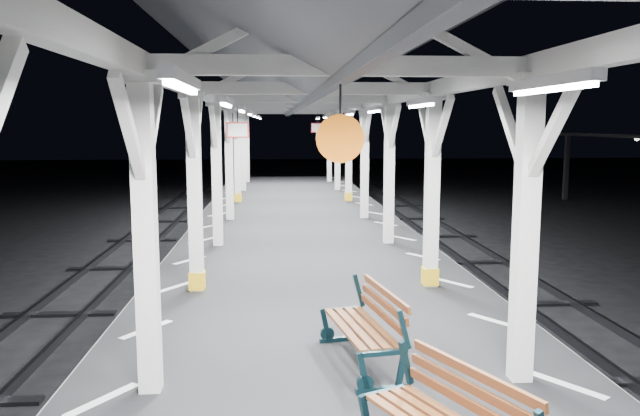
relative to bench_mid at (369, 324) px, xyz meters
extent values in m
plane|color=black|center=(-0.40, 1.42, -1.48)|extent=(120.00, 120.00, 0.00)
cube|color=black|center=(-0.40, 1.42, -0.98)|extent=(6.00, 50.00, 1.00)
cube|color=silver|center=(-2.85, 1.42, -0.47)|extent=(1.00, 48.00, 0.01)
cube|color=silver|center=(2.05, 1.42, -0.47)|extent=(1.00, 48.00, 0.01)
cube|color=#2D2D33|center=(-4.85, 1.42, -1.40)|extent=(0.08, 60.00, 0.16)
cube|color=#2D2D33|center=(4.05, 1.42, -1.40)|extent=(0.08, 60.00, 0.16)
cube|color=silver|center=(-2.40, -0.58, 1.12)|extent=(0.22, 0.22, 3.20)
cube|color=silver|center=(-2.40, -0.58, 2.78)|extent=(0.40, 0.40, 0.12)
cube|color=silver|center=(-2.40, -0.03, 2.27)|extent=(0.10, 0.99, 0.99)
cube|color=silver|center=(-2.40, -1.13, 2.27)|extent=(0.10, 0.99, 0.99)
cube|color=silver|center=(-2.40, 3.42, 1.12)|extent=(0.22, 0.22, 3.20)
cube|color=silver|center=(-2.40, 3.42, 2.78)|extent=(0.40, 0.40, 0.12)
cube|color=gold|center=(-2.40, 3.42, -0.30)|extent=(0.26, 0.26, 0.30)
cube|color=silver|center=(-2.40, 3.97, 2.27)|extent=(0.10, 0.99, 0.99)
cube|color=silver|center=(-2.40, 2.87, 2.27)|extent=(0.10, 0.99, 0.99)
cube|color=silver|center=(-2.40, 7.42, 1.12)|extent=(0.22, 0.22, 3.20)
cube|color=silver|center=(-2.40, 7.42, 2.78)|extent=(0.40, 0.40, 0.12)
cube|color=silver|center=(-2.40, 7.97, 2.27)|extent=(0.10, 0.99, 0.99)
cube|color=silver|center=(-2.40, 6.87, 2.27)|extent=(0.10, 0.99, 0.99)
cube|color=silver|center=(-2.40, 11.42, 1.12)|extent=(0.22, 0.22, 3.20)
cube|color=silver|center=(-2.40, 11.42, 2.78)|extent=(0.40, 0.40, 0.12)
cube|color=silver|center=(-2.40, 11.97, 2.27)|extent=(0.10, 0.99, 0.99)
cube|color=silver|center=(-2.40, 10.87, 2.27)|extent=(0.10, 0.99, 0.99)
cube|color=silver|center=(-2.40, 15.42, 1.12)|extent=(0.22, 0.22, 3.20)
cube|color=silver|center=(-2.40, 15.42, 2.78)|extent=(0.40, 0.40, 0.12)
cube|color=gold|center=(-2.40, 15.42, -0.30)|extent=(0.26, 0.26, 0.30)
cube|color=silver|center=(-2.40, 15.97, 2.27)|extent=(0.10, 0.99, 0.99)
cube|color=silver|center=(-2.40, 14.87, 2.27)|extent=(0.10, 0.99, 0.99)
cube|color=silver|center=(-2.40, 19.42, 1.12)|extent=(0.22, 0.22, 3.20)
cube|color=silver|center=(-2.40, 19.42, 2.78)|extent=(0.40, 0.40, 0.12)
cube|color=silver|center=(-2.40, 19.97, 2.27)|extent=(0.10, 0.99, 0.99)
cube|color=silver|center=(-2.40, 18.87, 2.27)|extent=(0.10, 0.99, 0.99)
cube|color=silver|center=(-2.40, 23.42, 1.12)|extent=(0.22, 0.22, 3.20)
cube|color=silver|center=(-2.40, 23.42, 2.78)|extent=(0.40, 0.40, 0.12)
cube|color=silver|center=(-2.40, 23.97, 2.27)|extent=(0.10, 0.99, 0.99)
cube|color=silver|center=(-2.40, 22.87, 2.27)|extent=(0.10, 0.99, 0.99)
cube|color=silver|center=(1.60, -0.58, 1.12)|extent=(0.22, 0.22, 3.20)
cube|color=silver|center=(1.60, -0.58, 2.78)|extent=(0.40, 0.40, 0.12)
cube|color=silver|center=(1.60, -0.03, 2.27)|extent=(0.10, 0.99, 0.99)
cube|color=silver|center=(1.60, -1.13, 2.27)|extent=(0.10, 0.99, 0.99)
cube|color=silver|center=(1.60, 3.42, 1.12)|extent=(0.22, 0.22, 3.20)
cube|color=silver|center=(1.60, 3.42, 2.78)|extent=(0.40, 0.40, 0.12)
cube|color=gold|center=(1.60, 3.42, -0.30)|extent=(0.26, 0.26, 0.30)
cube|color=silver|center=(1.60, 3.97, 2.27)|extent=(0.10, 0.99, 0.99)
cube|color=silver|center=(1.60, 2.87, 2.27)|extent=(0.10, 0.99, 0.99)
cube|color=silver|center=(1.60, 7.42, 1.12)|extent=(0.22, 0.22, 3.20)
cube|color=silver|center=(1.60, 7.42, 2.78)|extent=(0.40, 0.40, 0.12)
cube|color=silver|center=(1.60, 7.97, 2.27)|extent=(0.10, 0.99, 0.99)
cube|color=silver|center=(1.60, 6.87, 2.27)|extent=(0.10, 0.99, 0.99)
cube|color=silver|center=(1.60, 11.42, 1.12)|extent=(0.22, 0.22, 3.20)
cube|color=silver|center=(1.60, 11.42, 2.78)|extent=(0.40, 0.40, 0.12)
cube|color=silver|center=(1.60, 11.97, 2.27)|extent=(0.10, 0.99, 0.99)
cube|color=silver|center=(1.60, 10.87, 2.27)|extent=(0.10, 0.99, 0.99)
cube|color=silver|center=(1.60, 15.42, 1.12)|extent=(0.22, 0.22, 3.20)
cube|color=silver|center=(1.60, 15.42, 2.78)|extent=(0.40, 0.40, 0.12)
cube|color=gold|center=(1.60, 15.42, -0.30)|extent=(0.26, 0.26, 0.30)
cube|color=silver|center=(1.60, 15.97, 2.27)|extent=(0.10, 0.99, 0.99)
cube|color=silver|center=(1.60, 14.87, 2.27)|extent=(0.10, 0.99, 0.99)
cube|color=silver|center=(1.60, 19.42, 1.12)|extent=(0.22, 0.22, 3.20)
cube|color=silver|center=(1.60, 19.42, 2.78)|extent=(0.40, 0.40, 0.12)
cube|color=silver|center=(1.60, 19.97, 2.27)|extent=(0.10, 0.99, 0.99)
cube|color=silver|center=(1.60, 18.87, 2.27)|extent=(0.10, 0.99, 0.99)
cube|color=silver|center=(1.60, 23.42, 1.12)|extent=(0.22, 0.22, 3.20)
cube|color=silver|center=(1.60, 23.42, 2.78)|extent=(0.40, 0.40, 0.12)
cube|color=silver|center=(1.60, 23.97, 2.27)|extent=(0.10, 0.99, 0.99)
cube|color=silver|center=(1.60, 22.87, 2.27)|extent=(0.10, 0.99, 0.99)
cube|color=silver|center=(-2.40, 1.42, 2.90)|extent=(0.18, 48.00, 0.24)
cube|color=silver|center=(1.60, 1.42, 2.90)|extent=(0.18, 48.00, 0.24)
cube|color=silver|center=(-0.40, -0.58, 2.90)|extent=(4.20, 0.14, 0.20)
cube|color=silver|center=(-0.40, 3.42, 2.90)|extent=(4.20, 0.14, 0.20)
cube|color=silver|center=(-0.40, 7.42, 2.90)|extent=(4.20, 0.14, 0.20)
cube|color=silver|center=(-0.40, 11.42, 2.90)|extent=(4.20, 0.14, 0.20)
cube|color=silver|center=(-0.40, 15.42, 2.90)|extent=(4.20, 0.14, 0.20)
cube|color=silver|center=(-0.40, 19.42, 2.90)|extent=(4.20, 0.14, 0.20)
cube|color=silver|center=(-0.40, 23.42, 2.90)|extent=(4.20, 0.14, 0.20)
cube|color=silver|center=(-0.40, 1.42, 3.82)|extent=(0.16, 48.00, 0.20)
cube|color=#4F5256|center=(-1.70, 1.42, 3.44)|extent=(2.80, 49.00, 1.45)
cube|color=#4F5256|center=(0.90, 1.42, 3.44)|extent=(2.80, 49.00, 1.45)
cube|color=silver|center=(-1.70, -2.58, 2.62)|extent=(0.10, 1.35, 0.08)
cube|color=white|center=(-1.70, -2.58, 2.57)|extent=(0.05, 1.25, 0.05)
cube|color=silver|center=(-1.70, 1.42, 2.62)|extent=(0.10, 1.35, 0.08)
cube|color=white|center=(-1.70, 1.42, 2.57)|extent=(0.05, 1.25, 0.05)
cube|color=silver|center=(-1.70, 5.42, 2.62)|extent=(0.10, 1.35, 0.08)
cube|color=white|center=(-1.70, 5.42, 2.57)|extent=(0.05, 1.25, 0.05)
cube|color=silver|center=(-1.70, 9.42, 2.62)|extent=(0.10, 1.35, 0.08)
cube|color=white|center=(-1.70, 9.42, 2.57)|extent=(0.05, 1.25, 0.05)
cube|color=silver|center=(-1.70, 13.42, 2.62)|extent=(0.10, 1.35, 0.08)
cube|color=white|center=(-1.70, 13.42, 2.57)|extent=(0.05, 1.25, 0.05)
cube|color=silver|center=(-1.70, 17.42, 2.62)|extent=(0.10, 1.35, 0.08)
cube|color=white|center=(-1.70, 17.42, 2.57)|extent=(0.05, 1.25, 0.05)
cube|color=silver|center=(-1.70, 21.42, 2.62)|extent=(0.10, 1.35, 0.08)
cube|color=white|center=(-1.70, 21.42, 2.57)|extent=(0.05, 1.25, 0.05)
cube|color=silver|center=(0.90, -2.58, 2.62)|extent=(0.10, 1.35, 0.08)
cube|color=white|center=(0.90, -2.58, 2.57)|extent=(0.05, 1.25, 0.05)
cube|color=silver|center=(0.90, 1.42, 2.62)|extent=(0.10, 1.35, 0.08)
cube|color=white|center=(0.90, 1.42, 2.57)|extent=(0.05, 1.25, 0.05)
cube|color=silver|center=(0.90, 5.42, 2.62)|extent=(0.10, 1.35, 0.08)
cube|color=white|center=(0.90, 5.42, 2.57)|extent=(0.05, 1.25, 0.05)
cube|color=silver|center=(0.90, 9.42, 2.62)|extent=(0.10, 1.35, 0.08)
cube|color=white|center=(0.90, 9.42, 2.57)|extent=(0.05, 1.25, 0.05)
cube|color=silver|center=(0.90, 13.42, 2.62)|extent=(0.10, 1.35, 0.08)
cube|color=white|center=(0.90, 13.42, 2.57)|extent=(0.05, 1.25, 0.05)
cube|color=silver|center=(0.90, 17.42, 2.62)|extent=(0.10, 1.35, 0.08)
cube|color=white|center=(0.90, 17.42, 2.57)|extent=(0.05, 1.25, 0.05)
cube|color=silver|center=(0.90, 21.42, 2.62)|extent=(0.10, 1.35, 0.08)
cube|color=white|center=(0.90, 21.42, 2.57)|extent=(0.05, 1.25, 0.05)
cylinder|color=black|center=(-0.40, -0.58, 2.57)|extent=(0.02, 0.02, 0.30)
cylinder|color=orange|center=(-0.40, -0.58, 2.17)|extent=(0.50, 0.04, 0.50)
cylinder|color=black|center=(-1.90, 7.32, 2.54)|extent=(0.02, 0.02, 0.36)
cube|color=red|center=(-1.90, 7.32, 2.19)|extent=(0.50, 0.03, 0.35)
cube|color=white|center=(-1.90, 7.32, 2.19)|extent=(0.44, 0.04, 0.29)
cylinder|color=black|center=(0.53, 16.21, 2.54)|extent=(0.02, 0.02, 0.36)
cube|color=red|center=(0.53, 16.21, 2.19)|extent=(0.50, 0.03, 0.35)
cube|color=white|center=(0.53, 16.21, 2.19)|extent=(0.44, 0.05, 0.29)
cube|color=black|center=(13.60, 23.42, 0.17)|extent=(0.20, 0.20, 3.30)
sphere|color=silver|center=(13.60, 17.42, 1.74)|extent=(0.20, 0.20, 0.20)
sphere|color=silver|center=(13.60, 23.42, 1.74)|extent=(0.20, 0.20, 0.20)
cube|color=black|center=(0.08, -1.64, -0.25)|extent=(0.14, 0.10, 0.45)
cube|color=black|center=(0.09, -1.64, 0.18)|extent=(0.16, 0.11, 0.43)
cube|color=#5B2915|center=(0.46, -2.33, 0.10)|extent=(0.67, 1.36, 0.09)
cube|color=#5B2915|center=(0.47, -2.32, 0.22)|extent=(0.67, 1.36, 0.09)
cube|color=#5B2915|center=(0.49, -2.31, 0.35)|extent=(0.67, 1.36, 0.09)
cube|color=black|center=(0.04, -0.80, -0.45)|extent=(0.60, 0.16, 0.06)
cube|color=black|center=(-0.18, -0.84, -0.25)|extent=(0.16, 0.07, 0.46)
cube|color=black|center=(0.23, -0.77, -0.25)|extent=(0.14, 0.07, 0.46)
cube|color=black|center=(0.25, -0.77, 0.19)|extent=(0.17, 0.08, 0.44)
cube|color=black|center=(-0.23, 0.77, -0.45)|extent=(0.60, 0.16, 0.06)
cube|color=black|center=(-0.44, 0.73, -0.25)|extent=(0.16, 0.07, 0.46)
cube|color=black|center=(-0.03, 0.80, -0.25)|extent=(0.14, 0.07, 0.46)
cube|color=black|center=(-0.01, 0.81, 0.19)|extent=(0.17, 0.08, 0.44)
cube|color=#5B2915|center=(-0.29, -0.05, -0.03)|extent=(0.34, 1.51, 0.03)
cube|color=#5B2915|center=(-0.16, -0.03, -0.03)|extent=(0.34, 1.51, 0.03)
cube|color=#5B2915|center=(-0.03, -0.01, -0.03)|extent=(0.34, 1.51, 0.03)
cube|color=#5B2915|center=(0.09, 0.02, -0.03)|extent=(0.34, 1.51, 0.03)
cube|color=#5B2915|center=(0.16, 0.03, 0.11)|extent=(0.30, 1.50, 0.09)
cube|color=#5B2915|center=(0.18, 0.03, 0.24)|extent=(0.30, 1.50, 0.09)
cube|color=#5B2915|center=(0.20, 0.03, 0.37)|extent=(0.30, 1.50, 0.09)
camera|label=1|loc=(-1.08, -6.97, 2.32)|focal=35.00mm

